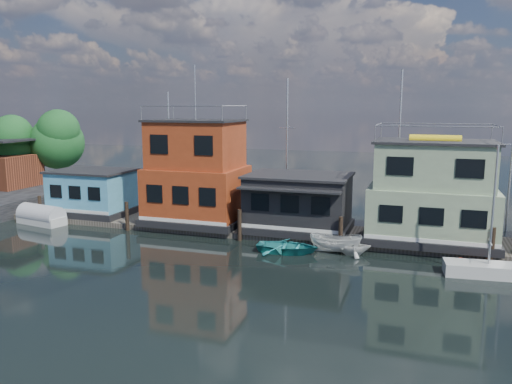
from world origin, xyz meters
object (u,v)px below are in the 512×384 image
(motorboat, at_px, (335,243))
(day_sailer, at_px, (488,269))
(houseboat_green, at_px, (432,194))
(dinghy_teal, at_px, (287,247))
(tarp_runabout, at_px, (41,216))
(houseboat_red, at_px, (197,174))
(red_kayak, at_px, (483,265))
(houseboat_blue, at_px, (93,192))
(dinghy_white, at_px, (353,246))
(houseboat_dark, at_px, (298,202))

(motorboat, relative_size, day_sailer, 0.47)
(houseboat_green, height_order, dinghy_teal, houseboat_green)
(tarp_runabout, bearing_deg, day_sailer, 6.76)
(houseboat_red, relative_size, motorboat, 3.49)
(red_kayak, height_order, tarp_runabout, tarp_runabout)
(dinghy_teal, bearing_deg, day_sailer, -98.38)
(day_sailer, bearing_deg, houseboat_red, 159.63)
(houseboat_red, bearing_deg, houseboat_blue, -180.00)
(day_sailer, height_order, dinghy_white, day_sailer)
(houseboat_red, height_order, tarp_runabout, houseboat_red)
(red_kayak, bearing_deg, motorboat, -160.17)
(motorboat, distance_m, tarp_runabout, 23.48)
(houseboat_green, height_order, day_sailer, houseboat_green)
(houseboat_green, relative_size, red_kayak, 3.14)
(tarp_runabout, distance_m, dinghy_white, 24.58)
(houseboat_blue, relative_size, tarp_runabout, 1.47)
(houseboat_green, xyz_separation_m, motorboat, (-5.68, -3.62, -2.89))
(tarp_runabout, bearing_deg, motorboat, 9.52)
(red_kayak, distance_m, tarp_runabout, 32.09)
(motorboat, bearing_deg, red_kayak, -87.94)
(houseboat_blue, height_order, dinghy_white, houseboat_blue)
(houseboat_blue, height_order, houseboat_green, houseboat_green)
(houseboat_green, distance_m, tarp_runabout, 29.47)
(motorboat, xyz_separation_m, dinghy_white, (1.10, -0.06, -0.05))
(houseboat_blue, height_order, houseboat_red, houseboat_red)
(houseboat_blue, distance_m, day_sailer, 30.08)
(houseboat_red, distance_m, motorboat, 12.37)
(houseboat_green, xyz_separation_m, red_kayak, (2.92, -4.02, -3.35))
(houseboat_blue, height_order, motorboat, houseboat_blue)
(houseboat_red, xyz_separation_m, day_sailer, (20.04, -5.36, -3.68))
(houseboat_blue, xyz_separation_m, dinghy_teal, (17.90, -4.57, -1.80))
(houseboat_red, relative_size, dinghy_teal, 3.02)
(houseboat_dark, distance_m, red_kayak, 12.77)
(houseboat_dark, relative_size, red_kayak, 2.77)
(houseboat_red, relative_size, houseboat_dark, 1.60)
(houseboat_green, bearing_deg, dinghy_teal, -152.03)
(dinghy_white, bearing_deg, houseboat_blue, 64.46)
(dinghy_teal, distance_m, red_kayak, 11.53)
(houseboat_green, xyz_separation_m, tarp_runabout, (-29.16, -3.12, -2.93))
(houseboat_red, height_order, day_sailer, houseboat_red)
(dinghy_white, bearing_deg, houseboat_green, -67.25)
(houseboat_blue, bearing_deg, day_sailer, -10.29)
(houseboat_blue, distance_m, houseboat_dark, 17.50)
(dinghy_teal, xyz_separation_m, dinghy_white, (4.01, 0.88, 0.20))
(houseboat_red, xyz_separation_m, tarp_runabout, (-12.16, -3.12, -3.48))
(houseboat_dark, xyz_separation_m, dinghy_teal, (0.40, -4.55, -2.01))
(motorboat, bearing_deg, dinghy_white, -88.33)
(houseboat_blue, distance_m, dinghy_white, 22.28)
(dinghy_teal, height_order, red_kayak, dinghy_teal)
(motorboat, xyz_separation_m, day_sailer, (8.72, -1.74, -0.23))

